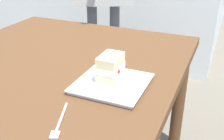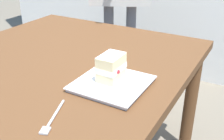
# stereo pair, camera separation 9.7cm
# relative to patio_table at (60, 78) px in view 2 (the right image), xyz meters

# --- Properties ---
(patio_table) EXTENTS (1.16, 1.08, 0.70)m
(patio_table) POSITION_rel_patio_table_xyz_m (0.00, 0.00, 0.00)
(patio_table) COLOR brown
(patio_table) RESTS_ON ground
(dessert_plate) EXTENTS (0.25, 0.25, 0.02)m
(dessert_plate) POSITION_rel_patio_table_xyz_m (0.09, 0.32, 0.10)
(dessert_plate) COLOR white
(dessert_plate) RESTS_ON patio_table
(cake_slice) EXTENTS (0.11, 0.08, 0.09)m
(cake_slice) POSITION_rel_patio_table_xyz_m (0.07, 0.31, 0.15)
(cake_slice) COLOR beige
(cake_slice) RESTS_ON dessert_plate
(dessert_fork) EXTENTS (0.17, 0.07, 0.01)m
(dessert_fork) POSITION_rel_patio_table_xyz_m (0.35, 0.27, 0.10)
(dessert_fork) COLOR silver
(dessert_fork) RESTS_ON patio_table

